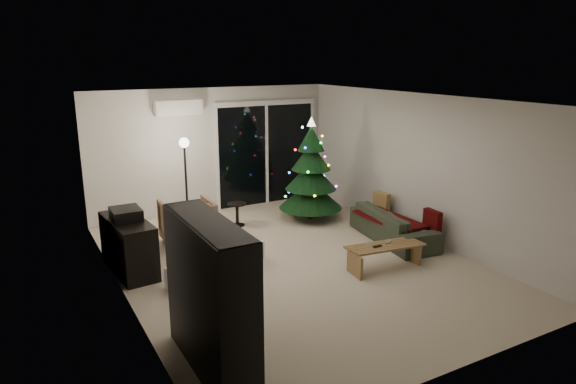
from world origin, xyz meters
name	(u,v)px	position (x,y,z in m)	size (l,w,h in m)	color
room	(273,176)	(0.46, 1.49, 1.02)	(6.50, 7.51, 2.60)	beige
bookshelf	(191,301)	(-2.25, -1.99, 0.79)	(0.40, 1.57, 1.57)	black
media_cabinet	(129,246)	(-2.25, 0.90, 0.40)	(0.48, 1.28, 0.80)	black
stereo	(126,214)	(-2.25, 0.90, 0.88)	(0.40, 0.48, 0.17)	black
armchair	(187,222)	(-1.13, 1.57, 0.39)	(0.82, 0.85, 0.77)	brown
ottoman	(193,235)	(-1.10, 1.42, 0.20)	(0.45, 0.45, 0.40)	silver
cardboard_box_a	(184,277)	(-1.73, -0.03, 0.15)	(0.42, 0.32, 0.30)	silver
cardboard_box_b	(250,252)	(-0.51, 0.42, 0.13)	(0.38, 0.29, 0.27)	silver
side_table	(237,214)	(-0.01, 2.06, 0.22)	(0.35, 0.35, 0.44)	black
floor_lamp	(186,186)	(-0.88, 2.32, 0.82)	(0.26, 0.26, 1.64)	black
sofa	(394,225)	(2.05, 0.05, 0.27)	(1.85, 0.72, 0.54)	black
sofa_throw	(389,219)	(1.95, 0.05, 0.39)	(0.58, 1.33, 0.04)	#3E0706
cushion_a	(381,202)	(2.30, 0.70, 0.49)	(0.11, 0.36, 0.36)	#9C6E45
cushion_b	(432,221)	(2.30, -0.60, 0.49)	(0.11, 0.36, 0.36)	#3E0706
coffee_table	(385,257)	(1.12, -0.86, 0.18)	(1.16, 0.41, 0.37)	olive
remote_a	(377,246)	(0.97, -0.86, 0.38)	(0.15, 0.04, 0.02)	black
remote_b	(388,242)	(1.22, -0.81, 0.38)	(0.14, 0.04, 0.02)	slate
christmas_tree	(311,169)	(1.42, 1.77, 0.99)	(1.23, 1.23, 1.99)	black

